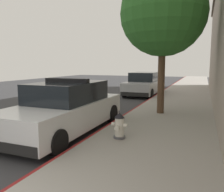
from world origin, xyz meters
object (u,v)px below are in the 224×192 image
parked_car_silver_ahead (144,84)px  street_tree (163,13)px  police_cruiser (66,109)px  fire_hydrant (119,126)px

parked_car_silver_ahead → street_tree: (2.25, -6.32, 3.33)m
police_cruiser → fire_hydrant: police_cruiser is taller
parked_car_silver_ahead → street_tree: size_ratio=0.86×
police_cruiser → parked_car_silver_ahead: size_ratio=1.00×
parked_car_silver_ahead → fire_hydrant: parked_car_silver_ahead is taller
street_tree → parked_car_silver_ahead: bearing=109.6°
fire_hydrant → street_tree: size_ratio=0.13×
police_cruiser → street_tree: 5.26m
police_cruiser → parked_car_silver_ahead: police_cruiser is taller
fire_hydrant → parked_car_silver_ahead: bearing=100.2°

